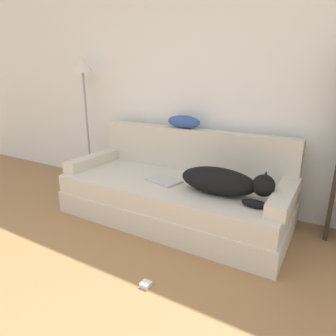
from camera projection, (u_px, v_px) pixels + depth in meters
name	position (u px, v px, depth m)	size (l,w,h in m)	color
wall_back	(202.00, 75.00, 3.06)	(7.94, 0.06, 2.70)	white
couch	(173.00, 200.00, 2.91)	(2.16, 0.94, 0.40)	beige
couch_backrest	(192.00, 150.00, 3.11)	(2.12, 0.15, 0.43)	beige
couch_arm_left	(94.00, 160.00, 3.31)	(0.15, 0.75, 0.11)	beige
couch_arm_right	(284.00, 196.00, 2.34)	(0.15, 0.75, 0.11)	beige
dog	(224.00, 182.00, 2.48)	(0.79, 0.31, 0.25)	black
laptop	(164.00, 180.00, 2.82)	(0.36, 0.29, 0.02)	#B7B7BC
throw_pillow	(184.00, 122.00, 3.09)	(0.37, 0.14, 0.13)	#335199
floor_lamp	(84.00, 81.00, 3.57)	(0.23, 0.23, 1.57)	gray
power_adapter	(146.00, 284.00, 2.01)	(0.06, 0.06, 0.03)	white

